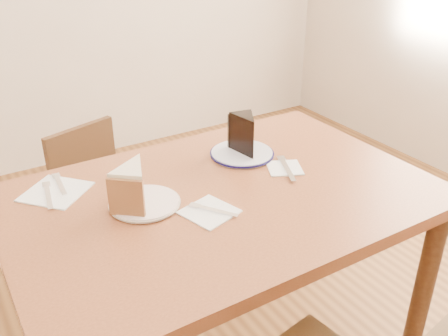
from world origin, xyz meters
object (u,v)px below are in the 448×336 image
at_px(plate_cream, 145,203).
at_px(carrot_cake, 134,185).
at_px(table, 222,221).
at_px(plate_navy, 242,153).
at_px(chair_far, 105,208).
at_px(chocolate_cake, 247,136).

bearing_deg(plate_cream, carrot_cake, 144.34).
height_order(table, carrot_cake, carrot_cake).
distance_m(plate_navy, carrot_cake, 0.44).
relative_size(chair_far, chocolate_cake, 6.34).
distance_m(table, chocolate_cake, 0.30).
xyz_separation_m(chair_far, plate_cream, (-0.06, -0.60, 0.35)).
relative_size(chair_far, plate_navy, 3.60).
bearing_deg(chocolate_cake, carrot_cake, 22.72).
height_order(plate_navy, chocolate_cake, chocolate_cake).
xyz_separation_m(table, plate_navy, (0.18, 0.17, 0.10)).
height_order(plate_cream, chocolate_cake, chocolate_cake).
bearing_deg(chair_far, plate_navy, 107.16).
xyz_separation_m(table, carrot_cake, (-0.24, 0.07, 0.16)).
xyz_separation_m(plate_cream, plate_navy, (0.40, 0.12, 0.00)).
height_order(chair_far, plate_cream, plate_cream).
xyz_separation_m(chair_far, chocolate_cake, (0.34, -0.49, 0.42)).
distance_m(chair_far, plate_cream, 0.70).
relative_size(plate_navy, chocolate_cake, 1.76).
bearing_deg(table, plate_cream, 166.35).
bearing_deg(chocolate_cake, plate_cream, 25.15).
height_order(plate_cream, carrot_cake, carrot_cake).
bearing_deg(chair_far, table, 85.36).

